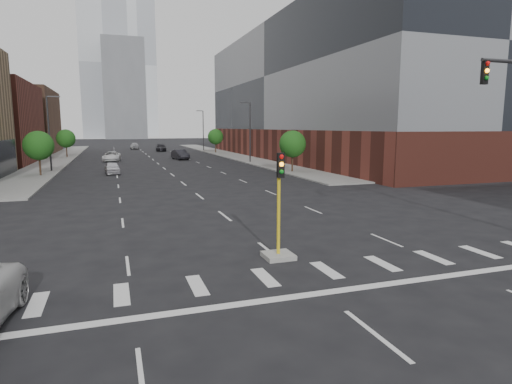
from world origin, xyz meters
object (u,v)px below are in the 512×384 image
median_traffic_signal (279,236)px  car_deep_right (161,148)px  car_near_left (112,168)px  car_mid_right (180,154)px  car_far_left (112,156)px  car_distant (134,146)px

median_traffic_signal → car_deep_right: (3.98, 81.71, -0.18)m
car_near_left → car_deep_right: (10.46, 45.46, 0.10)m
car_mid_right → car_far_left: size_ratio=0.93×
car_mid_right → car_deep_right: bearing=81.3°
car_near_left → car_distant: (5.27, 57.00, 0.14)m
car_deep_right → car_distant: size_ratio=1.11×
median_traffic_signal → car_near_left: 36.82m
car_near_left → car_distant: car_distant is taller
car_mid_right → median_traffic_signal: bearing=-104.0°
car_mid_right → car_distant: (-5.56, 37.34, -0.00)m
car_near_left → car_mid_right: 22.45m
car_far_left → car_distant: (5.31, 37.43, 0.08)m
car_deep_right → car_distant: 12.65m
car_deep_right → car_mid_right: bearing=-85.2°
car_distant → median_traffic_signal: bearing=-89.9°
car_deep_right → car_near_left: bearing=-99.0°
car_far_left → car_deep_right: 27.94m
car_deep_right → median_traffic_signal: bearing=-88.9°
car_near_left → car_mid_right: bearing=57.7°
car_near_left → car_far_left: size_ratio=0.74×
car_deep_right → car_distant: bearing=118.1°
median_traffic_signal → car_near_left: median_traffic_signal is taller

